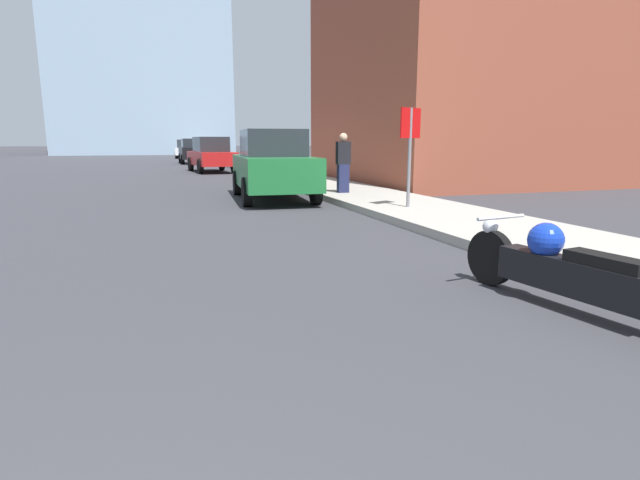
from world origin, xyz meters
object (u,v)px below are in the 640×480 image
at_px(parked_car_red, 211,155).
at_px(parked_car_black, 194,151).
at_px(motorcycle, 566,269).
at_px(parked_car_white, 187,149).
at_px(parked_car_green, 273,165).
at_px(pedestrian, 343,163).
at_px(stop_sign, 410,140).

xyz_separation_m(parked_car_red, parked_car_black, (-0.06, 10.67, -0.00)).
bearing_deg(motorcycle, parked_car_red, 83.43).
distance_m(parked_car_red, parked_car_white, 22.88).
distance_m(parked_car_black, parked_car_white, 12.21).
xyz_separation_m(parked_car_green, parked_car_black, (-0.27, 23.53, -0.03)).
distance_m(motorcycle, parked_car_white, 45.13).
relative_size(parked_car_green, parked_car_white, 1.04).
distance_m(parked_car_red, pedestrian, 13.33).
xyz_separation_m(motorcycle, parked_car_black, (-0.78, 32.92, 0.49)).
distance_m(stop_sign, pedestrian, 3.29).
xyz_separation_m(parked_car_green, stop_sign, (2.06, -3.53, 0.63)).
height_order(motorcycle, parked_car_black, parked_car_black).
xyz_separation_m(motorcycle, parked_car_red, (-0.73, 22.25, 0.50)).
bearing_deg(pedestrian, stop_sign, -86.04).
height_order(parked_car_red, parked_car_black, parked_car_red).
xyz_separation_m(parked_car_black, parked_car_white, (0.25, 12.21, -0.03)).
distance_m(parked_car_black, pedestrian, 23.93).
height_order(motorcycle, parked_car_white, parked_car_white).
bearing_deg(parked_car_black, parked_car_red, -90.44).
bearing_deg(parked_car_red, parked_car_black, 84.82).
bearing_deg(parked_car_red, parked_car_white, 84.04).
xyz_separation_m(motorcycle, parked_car_green, (-0.52, 9.39, 0.52)).
bearing_deg(parked_car_green, pedestrian, -5.27).
bearing_deg(parked_car_green, stop_sign, -55.59).
relative_size(parked_car_green, pedestrian, 2.89).
bearing_deg(stop_sign, parked_car_black, 94.91).
height_order(parked_car_green, parked_car_white, parked_car_green).
height_order(parked_car_black, stop_sign, stop_sign).
bearing_deg(parked_car_red, stop_sign, -87.60).
bearing_deg(parked_car_black, parked_car_green, -90.09).
distance_m(parked_car_red, parked_car_black, 10.67).
xyz_separation_m(parked_car_black, stop_sign, (2.32, -27.07, 0.66)).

